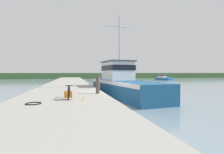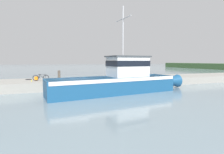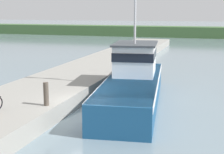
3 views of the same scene
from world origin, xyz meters
The scene contains 4 objects.
ground_plane centered at (0.00, 0.00, 0.00)m, with size 320.00×320.00×0.00m, color gray.
dock_pier centered at (-3.80, 0.00, 0.46)m, with size 5.43×80.00×0.92m, color gray.
fishing_boat_main centered at (1.54, 4.22, 1.28)m, with size 4.63×14.70×8.22m.
mooring_post centered at (-1.61, -1.30, 1.51)m, with size 0.26×0.26×1.17m, color #51473D.
Camera 3 is at (6.37, -16.12, 5.61)m, focal length 55.00 mm.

